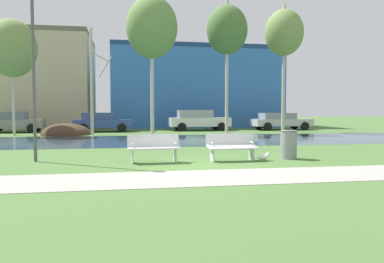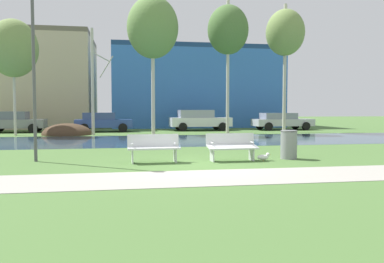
{
  "view_description": "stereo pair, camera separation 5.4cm",
  "coord_description": "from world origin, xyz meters",
  "px_view_note": "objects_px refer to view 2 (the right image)",
  "views": [
    {
      "loc": [
        -2.13,
        -11.04,
        1.65
      ],
      "look_at": [
        0.01,
        1.17,
        0.93
      ],
      "focal_mm": 36.12,
      "sensor_mm": 36.0,
      "label": 1
    },
    {
      "loc": [
        -2.08,
        -11.05,
        1.65
      ],
      "look_at": [
        0.01,
        1.17,
        0.93
      ],
      "focal_mm": 36.12,
      "sensor_mm": 36.0,
      "label": 2
    }
  ],
  "objects_px": {
    "bench_left": "(154,147)",
    "parked_hatch_third_white": "(199,120)",
    "parked_van_nearest_grey": "(14,121)",
    "bench_right": "(232,146)",
    "seagull": "(264,157)",
    "streetlamp": "(33,38)",
    "parked_sedan_second_blue": "(103,122)",
    "trash_bin": "(289,144)",
    "parked_wagon_fourth_silver": "(281,121)"
  },
  "relations": [
    {
      "from": "bench_left",
      "to": "parked_hatch_third_white",
      "type": "xyz_separation_m",
      "value": [
        4.74,
        17.52,
        0.36
      ]
    },
    {
      "from": "bench_left",
      "to": "parked_van_nearest_grey",
      "type": "relative_size",
      "value": 0.4
    },
    {
      "from": "bench_right",
      "to": "bench_left",
      "type": "bearing_deg",
      "value": 180.0
    },
    {
      "from": "seagull",
      "to": "streetlamp",
      "type": "bearing_deg",
      "value": 171.23
    },
    {
      "from": "bench_right",
      "to": "seagull",
      "type": "relative_size",
      "value": 3.55
    },
    {
      "from": "parked_sedan_second_blue",
      "to": "parked_hatch_third_white",
      "type": "relative_size",
      "value": 0.87
    },
    {
      "from": "streetlamp",
      "to": "bench_right",
      "type": "bearing_deg",
      "value": -8.16
    },
    {
      "from": "bench_right",
      "to": "parked_sedan_second_blue",
      "type": "height_order",
      "value": "parked_sedan_second_blue"
    },
    {
      "from": "bench_right",
      "to": "parked_hatch_third_white",
      "type": "relative_size",
      "value": 0.34
    },
    {
      "from": "seagull",
      "to": "parked_hatch_third_white",
      "type": "height_order",
      "value": "parked_hatch_third_white"
    },
    {
      "from": "trash_bin",
      "to": "parked_hatch_third_white",
      "type": "height_order",
      "value": "parked_hatch_third_white"
    },
    {
      "from": "streetlamp",
      "to": "parked_wagon_fourth_silver",
      "type": "bearing_deg",
      "value": 47.44
    },
    {
      "from": "parked_wagon_fourth_silver",
      "to": "parked_van_nearest_grey",
      "type": "bearing_deg",
      "value": 179.95
    },
    {
      "from": "bench_right",
      "to": "streetlamp",
      "type": "height_order",
      "value": "streetlamp"
    },
    {
      "from": "trash_bin",
      "to": "parked_van_nearest_grey",
      "type": "distance_m",
      "value": 21.56
    },
    {
      "from": "bench_left",
      "to": "parked_van_nearest_grey",
      "type": "xyz_separation_m",
      "value": [
        -8.67,
        17.25,
        0.31
      ]
    },
    {
      "from": "bench_left",
      "to": "parked_van_nearest_grey",
      "type": "bearing_deg",
      "value": 116.68
    },
    {
      "from": "parked_wagon_fourth_silver",
      "to": "bench_left",
      "type": "bearing_deg",
      "value": -123.41
    },
    {
      "from": "parked_wagon_fourth_silver",
      "to": "streetlamp",
      "type": "bearing_deg",
      "value": -132.56
    },
    {
      "from": "bench_left",
      "to": "seagull",
      "type": "relative_size",
      "value": 3.55
    },
    {
      "from": "bench_left",
      "to": "streetlamp",
      "type": "xyz_separation_m",
      "value": [
        -3.65,
        0.88,
        3.38
      ]
    },
    {
      "from": "bench_left",
      "to": "bench_right",
      "type": "height_order",
      "value": "same"
    },
    {
      "from": "bench_right",
      "to": "parked_van_nearest_grey",
      "type": "distance_m",
      "value": 20.54
    },
    {
      "from": "streetlamp",
      "to": "parked_hatch_third_white",
      "type": "distance_m",
      "value": 18.88
    },
    {
      "from": "parked_hatch_third_white",
      "to": "parked_wagon_fourth_silver",
      "type": "bearing_deg",
      "value": -2.52
    },
    {
      "from": "parked_van_nearest_grey",
      "to": "parked_hatch_third_white",
      "type": "height_order",
      "value": "parked_hatch_third_white"
    },
    {
      "from": "trash_bin",
      "to": "parked_sedan_second_blue",
      "type": "height_order",
      "value": "parked_sedan_second_blue"
    },
    {
      "from": "bench_right",
      "to": "trash_bin",
      "type": "height_order",
      "value": "trash_bin"
    },
    {
      "from": "trash_bin",
      "to": "streetlamp",
      "type": "xyz_separation_m",
      "value": [
        -8.13,
        0.72,
        3.35
      ]
    },
    {
      "from": "trash_bin",
      "to": "parked_van_nearest_grey",
      "type": "bearing_deg",
      "value": 127.57
    },
    {
      "from": "seagull",
      "to": "parked_sedan_second_blue",
      "type": "bearing_deg",
      "value": 109.18
    },
    {
      "from": "bench_left",
      "to": "bench_right",
      "type": "bearing_deg",
      "value": 0.0
    },
    {
      "from": "trash_bin",
      "to": "parked_van_nearest_grey",
      "type": "height_order",
      "value": "parked_van_nearest_grey"
    },
    {
      "from": "bench_left",
      "to": "bench_right",
      "type": "distance_m",
      "value": 2.48
    },
    {
      "from": "streetlamp",
      "to": "parked_sedan_second_blue",
      "type": "xyz_separation_m",
      "value": [
        1.13,
        16.13,
        -3.1
      ]
    },
    {
      "from": "bench_left",
      "to": "parked_wagon_fourth_silver",
      "type": "relative_size",
      "value": 0.34
    },
    {
      "from": "bench_right",
      "to": "parked_wagon_fourth_silver",
      "type": "distance_m",
      "value": 19.39
    },
    {
      "from": "bench_left",
      "to": "parked_van_nearest_grey",
      "type": "height_order",
      "value": "parked_van_nearest_grey"
    },
    {
      "from": "bench_right",
      "to": "streetlamp",
      "type": "bearing_deg",
      "value": 171.84
    },
    {
      "from": "parked_sedan_second_blue",
      "to": "parked_hatch_third_white",
      "type": "xyz_separation_m",
      "value": [
        7.26,
        0.51,
        0.08
      ]
    },
    {
      "from": "seagull",
      "to": "parked_sedan_second_blue",
      "type": "xyz_separation_m",
      "value": [
        -5.99,
        17.23,
        0.61
      ]
    },
    {
      "from": "trash_bin",
      "to": "parked_hatch_third_white",
      "type": "xyz_separation_m",
      "value": [
        0.26,
        17.36,
        0.34
      ]
    },
    {
      "from": "seagull",
      "to": "parked_sedan_second_blue",
      "type": "relative_size",
      "value": 0.11
    },
    {
      "from": "bench_left",
      "to": "parked_hatch_third_white",
      "type": "bearing_deg",
      "value": 74.87
    },
    {
      "from": "bench_left",
      "to": "bench_right",
      "type": "relative_size",
      "value": 1.0
    },
    {
      "from": "parked_sedan_second_blue",
      "to": "parked_wagon_fourth_silver",
      "type": "relative_size",
      "value": 0.86
    },
    {
      "from": "trash_bin",
      "to": "bench_left",
      "type": "bearing_deg",
      "value": -177.95
    },
    {
      "from": "parked_hatch_third_white",
      "to": "parked_sedan_second_blue",
      "type": "bearing_deg",
      "value": -175.98
    },
    {
      "from": "seagull",
      "to": "parked_van_nearest_grey",
      "type": "height_order",
      "value": "parked_van_nearest_grey"
    },
    {
      "from": "bench_left",
      "to": "parked_van_nearest_grey",
      "type": "distance_m",
      "value": 19.31
    }
  ]
}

